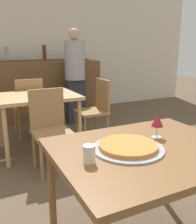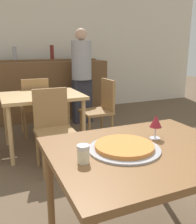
# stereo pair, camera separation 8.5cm
# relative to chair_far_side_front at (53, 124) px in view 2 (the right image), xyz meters

# --- Properties ---
(wall_back) EXTENTS (8.00, 0.05, 2.80)m
(wall_back) POSITION_rel_chair_far_side_front_xyz_m (0.22, 2.60, 0.89)
(wall_back) COLOR silver
(wall_back) RESTS_ON ground_plane
(dining_table_near) EXTENTS (1.11, 0.89, 0.72)m
(dining_table_near) POSITION_rel_chair_far_side_front_xyz_m (0.22, -1.40, 0.15)
(dining_table_near) COLOR brown
(dining_table_near) RESTS_ON ground_plane
(dining_table_far) EXTENTS (0.99, 0.78, 0.74)m
(dining_table_far) POSITION_rel_chair_far_side_front_xyz_m (0.00, 0.56, 0.14)
(dining_table_far) COLOR tan
(dining_table_far) RESTS_ON ground_plane
(bar_counter) EXTENTS (2.60, 0.56, 1.06)m
(bar_counter) POSITION_rel_chair_far_side_front_xyz_m (0.22, 2.09, 0.03)
(bar_counter) COLOR brown
(bar_counter) RESTS_ON ground_plane
(bar_back_shelf) EXTENTS (2.39, 0.24, 0.29)m
(bar_back_shelf) POSITION_rel_chair_far_side_front_xyz_m (0.21, 2.23, 0.60)
(bar_back_shelf) COLOR brown
(bar_back_shelf) RESTS_ON bar_counter
(chair_far_side_front) EXTENTS (0.40, 0.40, 0.88)m
(chair_far_side_front) POSITION_rel_chair_far_side_front_xyz_m (0.00, 0.00, 0.00)
(chair_far_side_front) COLOR olive
(chair_far_side_front) RESTS_ON ground_plane
(chair_far_side_back) EXTENTS (0.40, 0.40, 0.88)m
(chair_far_side_back) POSITION_rel_chair_far_side_front_xyz_m (0.00, 1.12, 0.00)
(chair_far_side_back) COLOR olive
(chair_far_side_back) RESTS_ON ground_plane
(chair_far_side_right) EXTENTS (0.40, 0.40, 0.88)m
(chair_far_side_right) POSITION_rel_chair_far_side_front_xyz_m (0.83, 0.56, 0.00)
(chair_far_side_right) COLOR olive
(chair_far_side_right) RESTS_ON ground_plane
(pizza_tray) EXTENTS (0.42, 0.42, 0.04)m
(pizza_tray) POSITION_rel_chair_far_side_front_xyz_m (0.10, -1.37, 0.24)
(pizza_tray) COLOR #A3A3A8
(pizza_tray) RESTS_ON dining_table_near
(cheese_shaker) EXTENTS (0.07, 0.07, 0.10)m
(cheese_shaker) POSITION_rel_chair_far_side_front_xyz_m (-0.18, -1.43, 0.27)
(cheese_shaker) COLOR beige
(cheese_shaker) RESTS_ON dining_table_near
(person_standing) EXTENTS (0.34, 0.34, 1.62)m
(person_standing) POSITION_rel_chair_far_side_front_xyz_m (0.88, 1.51, 0.37)
(person_standing) COLOR #2D2D38
(person_standing) RESTS_ON ground_plane
(wine_glass) EXTENTS (0.08, 0.08, 0.16)m
(wine_glass) POSITION_rel_chair_far_side_front_xyz_m (0.38, -1.29, 0.33)
(wine_glass) COLOR silver
(wine_glass) RESTS_ON dining_table_near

